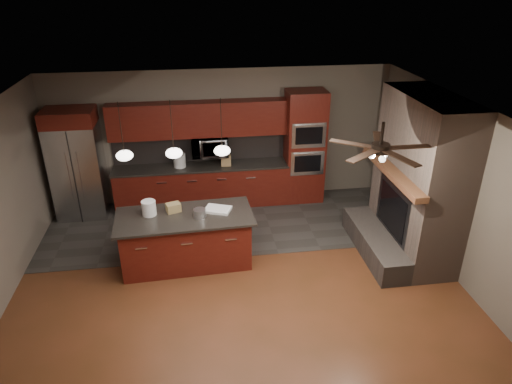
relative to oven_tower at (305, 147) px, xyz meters
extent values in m
plane|color=brown|center=(-1.70, -2.69, -1.19)|extent=(7.00, 7.00, 0.00)
cube|color=white|center=(-1.70, -2.69, 1.61)|extent=(7.00, 6.00, 0.02)
cube|color=#645E50|center=(-1.70, 0.31, 0.21)|extent=(7.00, 0.02, 2.80)
cube|color=#645E50|center=(1.80, -2.69, 0.21)|extent=(0.02, 6.00, 2.80)
cube|color=#33312E|center=(-1.70, -0.89, -1.19)|extent=(7.00, 2.40, 0.01)
cube|color=#766054|center=(1.40, -2.29, 0.21)|extent=(0.80, 2.00, 2.80)
cube|color=#49423C|center=(0.75, -2.29, -0.99)|extent=(0.50, 2.00, 0.40)
cube|color=#2D2D30|center=(1.02, -2.29, -0.37)|extent=(0.05, 1.20, 0.95)
cube|color=black|center=(1.00, -2.29, -0.37)|extent=(0.02, 1.00, 0.75)
cube|color=brown|center=(0.90, -2.29, 0.36)|extent=(0.22, 2.10, 0.10)
cube|color=#55180F|center=(-2.18, 0.01, -0.76)|extent=(3.55, 0.60, 0.86)
cube|color=black|center=(-2.18, 0.01, -0.31)|extent=(3.59, 0.64, 0.04)
cube|color=black|center=(-2.18, 0.29, 0.01)|extent=(3.55, 0.03, 0.60)
cube|color=#55180F|center=(-2.18, 0.13, 0.66)|extent=(3.55, 0.35, 0.70)
cube|color=#55180F|center=(0.00, 0.01, 0.00)|extent=(0.80, 0.60, 2.38)
cube|color=silver|center=(0.00, -0.30, -0.24)|extent=(0.70, 0.03, 0.52)
cube|color=black|center=(0.00, -0.32, -0.24)|extent=(0.55, 0.02, 0.35)
cube|color=silver|center=(0.00, -0.30, 0.36)|extent=(0.70, 0.03, 0.52)
cube|color=black|center=(0.00, -0.32, 0.36)|extent=(0.55, 0.02, 0.35)
imported|color=silver|center=(-1.98, 0.06, 0.11)|extent=(0.73, 0.41, 0.50)
cube|color=silver|center=(-4.58, -0.07, -0.24)|extent=(0.95, 0.72, 1.90)
cube|color=#2D2D30|center=(-4.58, -0.44, -0.24)|extent=(0.02, 0.02, 1.88)
cube|color=silver|center=(-4.68, -0.45, -0.18)|extent=(0.03, 0.03, 0.95)
cube|color=silver|center=(-4.48, -0.45, -0.18)|extent=(0.03, 0.03, 0.95)
cube|color=#55180F|center=(-4.58, -0.08, 0.86)|extent=(0.95, 0.72, 0.30)
cube|color=#55180F|center=(-2.51, -2.13, -0.75)|extent=(2.12, 0.96, 0.88)
cube|color=black|center=(-2.51, -2.13, -0.29)|extent=(2.27, 1.12, 0.04)
cylinder|color=silver|center=(-3.07, -2.02, -0.15)|extent=(0.30, 0.30, 0.25)
cylinder|color=silver|center=(-2.26, -2.21, -0.20)|extent=(0.27, 0.27, 0.14)
cube|color=white|center=(-1.96, -2.04, -0.25)|extent=(0.50, 0.43, 0.04)
cube|color=olive|center=(-2.69, -1.96, -0.20)|extent=(0.27, 0.23, 0.14)
cylinder|color=silver|center=(-2.60, 0.01, -0.15)|extent=(0.27, 0.27, 0.28)
cube|color=#98794E|center=(-1.66, -0.04, -0.18)|extent=(0.21, 0.16, 0.22)
cylinder|color=black|center=(-3.35, -1.99, 1.22)|extent=(0.01, 0.01, 0.78)
ellipsoid|color=white|center=(-3.35, -1.99, 0.77)|extent=(0.26, 0.26, 0.16)
cylinder|color=black|center=(-2.60, -1.99, 1.22)|extent=(0.01, 0.01, 0.78)
ellipsoid|color=white|center=(-2.60, -1.99, 0.77)|extent=(0.26, 0.26, 0.16)
cylinder|color=black|center=(-1.85, -1.99, 1.22)|extent=(0.01, 0.01, 0.78)
ellipsoid|color=white|center=(-1.85, -1.99, 0.77)|extent=(0.26, 0.26, 0.16)
cylinder|color=black|center=(0.10, -3.49, 1.46)|extent=(0.04, 0.04, 0.30)
cylinder|color=black|center=(0.10, -3.49, 1.26)|extent=(0.24, 0.24, 0.12)
cube|color=black|center=(0.48, -3.49, 1.26)|extent=(0.60, 0.12, 0.01)
cube|color=black|center=(0.22, -3.13, 1.26)|extent=(0.30, 0.61, 0.01)
cube|color=black|center=(-0.21, -3.27, 1.26)|extent=(0.56, 0.45, 0.01)
cube|color=black|center=(-0.21, -3.72, 1.26)|extent=(0.56, 0.45, 0.01)
cube|color=black|center=(0.22, -3.85, 1.26)|extent=(0.30, 0.61, 0.01)
camera|label=1|loc=(-2.27, -8.75, 3.32)|focal=32.00mm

